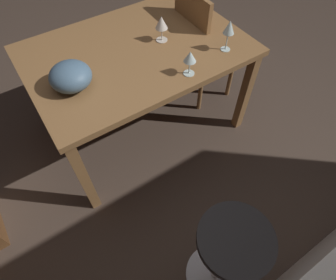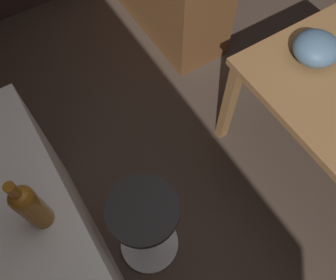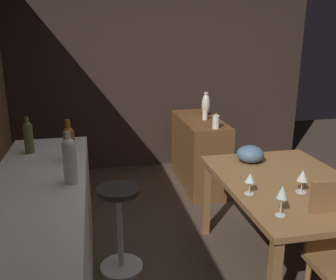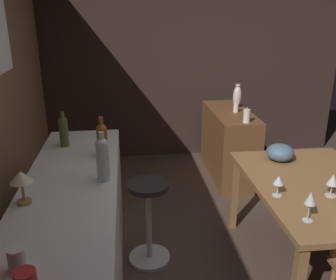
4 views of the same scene
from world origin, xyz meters
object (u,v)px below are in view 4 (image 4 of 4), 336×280
(cup_white, at_px, (17,259))
(counter_lamp, at_px, (21,180))
(bar_stool, at_px, (149,220))
(pillar_candle_short, at_px, (236,108))
(vase_ceramic_ivory, at_px, (237,96))
(dining_table, at_px, (318,194))
(wine_glass_center, at_px, (279,181))
(pillar_candle_tall, at_px, (247,116))
(sideboard_cabinet, at_px, (229,144))
(fruit_bowl, at_px, (280,152))
(wine_glass_right, at_px, (333,180))
(wine_glass_left, at_px, (310,199))
(wine_bottle_amber, at_px, (102,138))
(wine_bottle_clear, at_px, (102,157))
(wine_bottle_olive, at_px, (64,130))

(cup_white, relative_size, counter_lamp, 0.56)
(bar_stool, bearing_deg, pillar_candle_short, -37.31)
(vase_ceramic_ivory, bearing_deg, dining_table, -178.49)
(wine_glass_center, bearing_deg, pillar_candle_tall, -9.60)
(sideboard_cabinet, xyz_separation_m, bar_stool, (-1.50, 1.07, -0.04))
(dining_table, relative_size, counter_lamp, 6.92)
(dining_table, xyz_separation_m, fruit_bowl, (0.46, 0.11, 0.15))
(wine_glass_right, distance_m, pillar_candle_short, 1.89)
(wine_glass_left, bearing_deg, pillar_candle_tall, -6.09)
(wine_glass_center, height_order, wine_bottle_amber, wine_bottle_amber)
(dining_table, height_order, sideboard_cabinet, sideboard_cabinet)
(bar_stool, bearing_deg, wine_glass_right, -109.55)
(cup_white, relative_size, pillar_candle_tall, 0.67)
(wine_glass_right, xyz_separation_m, fruit_bowl, (0.64, 0.09, -0.05))
(dining_table, bearing_deg, sideboard_cabinet, 5.55)
(bar_stool, xyz_separation_m, counter_lamp, (-0.59, 0.74, 0.68))
(bar_stool, xyz_separation_m, wine_bottle_clear, (-0.34, 0.30, 0.69))
(dining_table, bearing_deg, wine_glass_left, 144.83)
(bar_stool, bearing_deg, pillar_candle_tall, -46.43)
(wine_glass_right, relative_size, counter_lamp, 0.81)
(fruit_bowl, distance_m, wine_bottle_olive, 1.78)
(bar_stool, distance_m, vase_ceramic_ivory, 2.13)
(sideboard_cabinet, relative_size, cup_white, 9.83)
(fruit_bowl, xyz_separation_m, vase_ceramic_ivory, (1.47, -0.06, 0.14))
(sideboard_cabinet, distance_m, wine_bottle_olive, 2.17)
(sideboard_cabinet, xyz_separation_m, wine_bottle_olive, (-1.18, 1.71, 0.63))
(dining_table, bearing_deg, pillar_candle_short, 4.23)
(sideboard_cabinet, height_order, pillar_candle_tall, pillar_candle_tall)
(wine_glass_left, distance_m, counter_lamp, 1.67)
(bar_stool, height_order, wine_bottle_clear, wine_bottle_clear)
(wine_bottle_olive, relative_size, pillar_candle_short, 2.15)
(bar_stool, bearing_deg, wine_glass_center, -114.14)
(pillar_candle_short, bearing_deg, wine_glass_right, -176.76)
(wine_glass_right, distance_m, cup_white, 1.99)
(wine_glass_right, relative_size, fruit_bowl, 0.71)
(fruit_bowl, xyz_separation_m, wine_bottle_amber, (-0.12, 1.45, 0.23))
(wine_bottle_olive, distance_m, pillar_candle_tall, 1.89)
(dining_table, distance_m, wine_glass_center, 0.44)
(wine_bottle_olive, bearing_deg, wine_glass_right, -112.25)
(sideboard_cabinet, height_order, wine_bottle_clear, wine_bottle_clear)
(wine_bottle_olive, bearing_deg, counter_lamp, 174.07)
(cup_white, height_order, counter_lamp, counter_lamp)
(fruit_bowl, xyz_separation_m, counter_lamp, (-0.80, 1.86, 0.24))
(cup_white, bearing_deg, wine_bottle_amber, -13.06)
(wine_glass_left, xyz_separation_m, pillar_candle_tall, (1.76, -0.19, 0.00))
(bar_stool, height_order, wine_bottle_olive, wine_bottle_olive)
(wine_glass_center, relative_size, vase_ceramic_ivory, 0.53)
(wine_glass_center, relative_size, cup_white, 1.33)
(wine_glass_center, relative_size, counter_lamp, 0.75)
(dining_table, distance_m, pillar_candle_short, 1.73)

